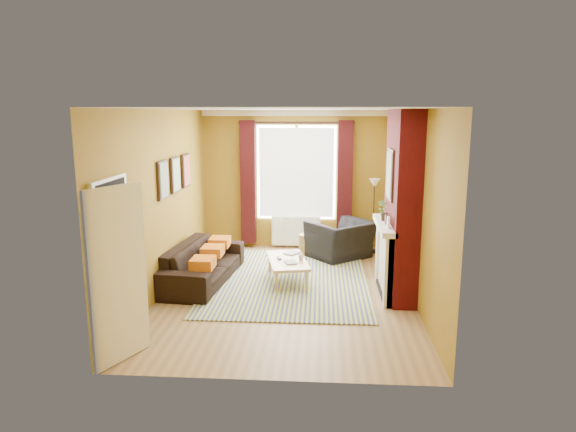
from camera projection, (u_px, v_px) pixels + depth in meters
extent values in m
plane|color=olive|center=(287.00, 291.00, 8.05)|extent=(5.50, 5.50, 0.00)
cube|color=olive|center=(296.00, 180.00, 10.46)|extent=(3.80, 0.02, 2.80)
cube|color=olive|center=(267.00, 251.00, 5.09)|extent=(3.80, 0.02, 2.80)
cube|color=olive|center=(414.00, 205.00, 7.64)|extent=(0.02, 5.50, 2.80)
cube|color=olive|center=(164.00, 202.00, 7.90)|extent=(0.02, 5.50, 2.80)
cube|color=white|center=(287.00, 109.00, 7.50)|extent=(3.80, 5.50, 0.01)
cube|color=#470A0D|center=(402.00, 205.00, 7.66)|extent=(0.35, 1.40, 2.80)
cube|color=white|center=(387.00, 259.00, 7.84)|extent=(0.12, 1.30, 1.10)
cube|color=white|center=(385.00, 225.00, 7.74)|extent=(0.22, 1.40, 0.08)
cube|color=white|center=(390.00, 272.00, 7.28)|extent=(0.16, 0.14, 1.04)
cube|color=white|center=(381.00, 251.00, 8.41)|extent=(0.16, 0.14, 1.04)
cube|color=black|center=(388.00, 265.00, 7.86)|extent=(0.06, 0.80, 0.90)
cube|color=black|center=(386.00, 291.00, 7.94)|extent=(0.20, 1.00, 0.06)
cube|color=white|center=(388.00, 222.00, 7.37)|extent=(0.03, 0.12, 0.16)
cube|color=black|center=(386.00, 219.00, 7.62)|extent=(0.03, 0.10, 0.14)
cylinder|color=black|center=(384.00, 217.00, 7.86)|extent=(0.10, 0.10, 0.12)
cube|color=black|center=(390.00, 174.00, 7.58)|extent=(0.03, 0.60, 0.75)
cube|color=olive|center=(389.00, 174.00, 7.58)|extent=(0.01, 0.52, 0.66)
cube|color=white|center=(297.00, 113.00, 10.16)|extent=(3.80, 0.08, 0.12)
cube|color=white|center=(296.00, 173.00, 10.40)|extent=(1.60, 0.04, 1.90)
cube|color=white|center=(296.00, 173.00, 10.36)|extent=(1.50, 0.02, 1.80)
cube|color=white|center=(296.00, 173.00, 10.38)|extent=(0.06, 0.04, 1.90)
cube|color=#390D0F|center=(248.00, 183.00, 10.42)|extent=(0.30, 0.16, 2.50)
cube|color=#390D0F|center=(345.00, 183.00, 10.29)|extent=(0.30, 0.16, 2.50)
cylinder|color=black|center=(296.00, 123.00, 10.12)|extent=(2.30, 0.05, 0.05)
cube|color=white|center=(296.00, 231.00, 10.57)|extent=(1.00, 0.10, 0.60)
cube|color=white|center=(274.00, 231.00, 10.55)|extent=(0.04, 0.03, 0.56)
cube|color=white|center=(279.00, 231.00, 10.54)|extent=(0.04, 0.03, 0.56)
cube|color=white|center=(285.00, 231.00, 10.53)|extent=(0.04, 0.03, 0.56)
cube|color=white|center=(290.00, 232.00, 10.52)|extent=(0.04, 0.03, 0.56)
cube|color=white|center=(295.00, 232.00, 10.52)|extent=(0.04, 0.03, 0.56)
cube|color=white|center=(301.00, 232.00, 10.51)|extent=(0.04, 0.03, 0.56)
cube|color=white|center=(306.00, 232.00, 10.50)|extent=(0.04, 0.03, 0.56)
cube|color=white|center=(311.00, 232.00, 10.49)|extent=(0.04, 0.03, 0.56)
cube|color=white|center=(317.00, 232.00, 10.49)|extent=(0.04, 0.03, 0.56)
cube|color=black|center=(163.00, 180.00, 7.73)|extent=(0.04, 0.44, 0.58)
cube|color=gold|center=(165.00, 180.00, 7.73)|extent=(0.01, 0.38, 0.52)
cube|color=black|center=(175.00, 175.00, 8.37)|extent=(0.04, 0.44, 0.58)
cube|color=green|center=(177.00, 175.00, 8.37)|extent=(0.01, 0.38, 0.52)
cube|color=black|center=(186.00, 170.00, 9.00)|extent=(0.04, 0.44, 0.58)
cube|color=#BB2E51|center=(187.00, 170.00, 9.00)|extent=(0.01, 0.38, 0.52)
cube|color=white|center=(114.00, 265.00, 5.98)|extent=(0.05, 0.94, 2.06)
cube|color=black|center=(116.00, 265.00, 5.97)|extent=(0.02, 0.80, 1.98)
cube|color=white|center=(118.00, 275.00, 5.61)|extent=(0.37, 0.74, 1.98)
imported|color=#437C37|center=(382.00, 208.00, 8.14)|extent=(0.14, 0.10, 0.27)
cube|color=#C65E10|center=(203.00, 263.00, 7.82)|extent=(0.34, 0.40, 0.16)
cube|color=#C65E10|center=(213.00, 251.00, 8.50)|extent=(0.34, 0.40, 0.16)
cube|color=#C65E10|center=(220.00, 242.00, 9.09)|extent=(0.34, 0.40, 0.16)
cube|color=navy|center=(288.00, 279.00, 8.57)|extent=(2.63, 3.62, 0.02)
imported|color=black|center=(203.00, 263.00, 8.45)|extent=(1.06, 2.25, 0.63)
imported|color=black|center=(341.00, 240.00, 9.81)|extent=(1.46, 1.44, 0.71)
cube|color=tan|center=(287.00, 261.00, 8.39)|extent=(0.81, 1.27, 0.05)
cylinder|color=tan|center=(277.00, 283.00, 7.89)|extent=(0.06, 0.06, 0.34)
cylinder|color=tan|center=(307.00, 282.00, 7.95)|extent=(0.06, 0.06, 0.34)
cylinder|color=tan|center=(270.00, 264.00, 8.91)|extent=(0.06, 0.06, 0.34)
cylinder|color=tan|center=(296.00, 263.00, 8.97)|extent=(0.06, 0.06, 0.34)
cylinder|color=olive|center=(307.00, 245.00, 10.06)|extent=(0.40, 0.40, 0.41)
cylinder|color=black|center=(372.00, 251.00, 10.29)|extent=(0.23, 0.23, 0.03)
cylinder|color=black|center=(373.00, 217.00, 10.15)|extent=(0.02, 0.02, 1.36)
cone|color=beige|center=(375.00, 183.00, 10.02)|extent=(0.23, 0.23, 0.16)
imported|color=#999999|center=(285.00, 262.00, 8.17)|extent=(0.24, 0.28, 0.02)
imported|color=#999999|center=(287.00, 252.00, 8.80)|extent=(0.31, 0.34, 0.02)
imported|color=#999999|center=(301.00, 257.00, 8.34)|extent=(0.12, 0.12, 0.09)
cube|color=#242427|center=(279.00, 258.00, 8.41)|extent=(0.10, 0.17, 0.02)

